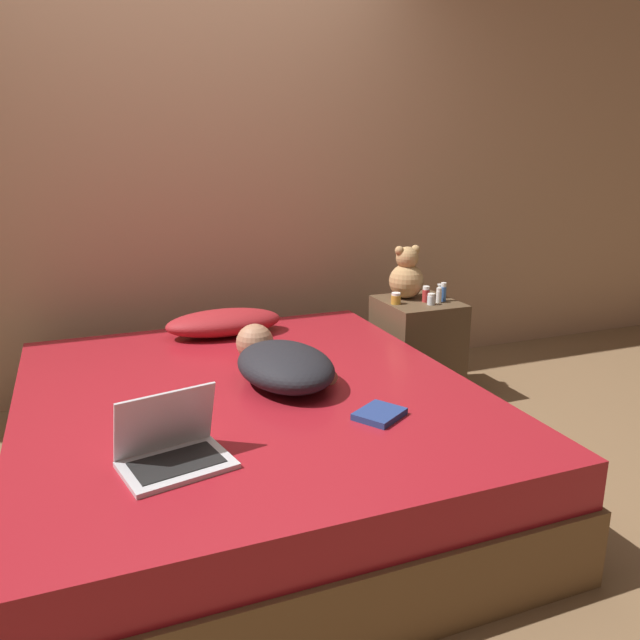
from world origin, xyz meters
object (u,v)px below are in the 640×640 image
pillow (224,323)px  book (379,414)px  bottle_white (439,295)px  bottle_red (426,294)px  bottle_orange (440,291)px  teddy_bear (407,275)px  bottle_blue (443,292)px  laptop (172,448)px  bottle_amber (396,298)px  person_lying (282,362)px  bottle_clear (431,299)px

pillow → book: size_ratio=2.75×
bottle_white → bottle_red: bottle_red is taller
bottle_orange → pillow: bearing=175.8°
teddy_bear → bottle_blue: bearing=-42.2°
bottle_blue → laptop: bearing=-146.2°
bottle_amber → book: bottle_amber is taller
bottle_white → bottle_blue: bearing=27.4°
bottle_orange → person_lying: bearing=-151.1°
laptop → bottle_amber: size_ratio=5.77×
bottle_clear → book: bearing=-129.2°
person_lying → teddy_bear: (0.97, 0.71, 0.16)m
bottle_blue → bottle_red: (-0.10, 0.02, -0.01)m
laptop → person_lying: bearing=33.7°
bottle_blue → bottle_amber: bottle_blue is taller
bottle_red → person_lying: bearing=-150.4°
bottle_white → book: size_ratio=0.38×
pillow → bottle_amber: (0.93, -0.13, 0.07)m
bottle_blue → bottle_amber: (-0.28, 0.04, -0.02)m
laptop → bottle_orange: (1.69, 1.18, 0.10)m
bottle_white → bottle_red: size_ratio=0.93×
pillow → bottle_white: size_ratio=7.16×
pillow → person_lying: bearing=-84.4°
bottle_white → book: bearing=-130.6°
bottle_red → book: 1.34m
teddy_bear → bottle_red: teddy_bear is taller
teddy_bear → bottle_amber: teddy_bear is taller
bottle_amber → bottle_white: bearing=-14.3°
person_lying → bottle_white: 1.22m
bottle_white → bottle_clear: bottle_white is taller
bottle_clear → pillow: bearing=169.1°
bottle_blue → bottle_orange: bottle_blue is taller
bottle_orange → book: bearing=-130.3°
bottle_blue → bottle_white: bottle_blue is taller
pillow → bottle_red: (1.10, -0.15, 0.09)m
bottle_white → bottle_orange: size_ratio=1.05×
laptop → bottle_amber: bearing=27.6°
bottle_white → bottle_orange: (0.07, 0.09, -0.00)m
laptop → teddy_bear: size_ratio=1.21×
bottle_clear → bottle_amber: same height
bottle_clear → bottle_red: bearing=84.9°
person_lying → bottle_orange: size_ratio=8.77×
pillow → bottle_clear: 1.12m
bottle_amber → pillow: bearing=172.2°
pillow → bottle_white: 1.18m
teddy_bear → bottle_blue: 0.23m
laptop → bottle_clear: size_ratio=5.81×
laptop → bottle_blue: (1.66, 1.11, 0.11)m
bottle_red → book: bottle_red is taller
person_lying → book: size_ratio=3.22×
teddy_bear → person_lying: bearing=-144.0°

